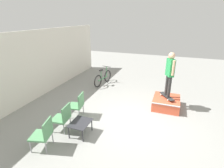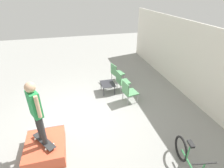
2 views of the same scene
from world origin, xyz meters
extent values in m
plane|color=gray|center=(0.00, 0.00, 0.00)|extent=(24.00, 24.00, 0.00)
cube|color=white|center=(0.00, 4.66, 1.50)|extent=(12.00, 0.06, 3.00)
cube|color=#DB5638|center=(1.52, -1.00, 0.20)|extent=(1.22, 1.05, 0.40)
cylinder|color=#B7B7BC|center=(0.91, -1.00, 0.40)|extent=(0.05, 1.05, 0.05)
cube|color=#2D2D2D|center=(1.53, -0.99, 0.49)|extent=(0.82, 0.66, 0.02)
cylinder|color=white|center=(1.69, -0.75, 0.45)|extent=(0.06, 0.06, 0.05)
cylinder|color=white|center=(1.82, -0.93, 0.45)|extent=(0.06, 0.06, 0.05)
cylinder|color=white|center=(1.25, -1.05, 0.45)|extent=(0.06, 0.06, 0.05)
cylinder|color=white|center=(1.38, -1.24, 0.45)|extent=(0.06, 0.06, 0.05)
cylinder|color=#2D2D2D|center=(1.44, -1.04, 0.92)|extent=(0.13, 0.13, 0.86)
cylinder|color=#2D2D2D|center=(1.63, -0.94, 0.92)|extent=(0.13, 0.13, 0.86)
cube|color=#28934C|center=(1.53, -0.99, 1.69)|extent=(0.43, 0.35, 0.68)
cylinder|color=#D8A884|center=(1.32, -1.10, 1.74)|extent=(0.09, 0.09, 0.58)
cylinder|color=#D8A884|center=(1.75, -0.88, 1.74)|extent=(0.09, 0.09, 0.58)
sphere|color=#D8A884|center=(1.53, -0.99, 2.16)|extent=(0.25, 0.25, 0.25)
cube|color=#2D2D33|center=(-1.27, 1.42, 0.42)|extent=(0.71, 0.58, 0.02)
cylinder|color=#2D2D33|center=(-1.58, 1.18, 0.21)|extent=(0.04, 0.04, 0.41)
cylinder|color=#2D2D33|center=(-0.97, 1.18, 0.21)|extent=(0.04, 0.04, 0.41)
cylinder|color=#2D2D33|center=(-1.58, 1.67, 0.21)|extent=(0.04, 0.04, 0.41)
cylinder|color=#2D2D33|center=(-0.97, 1.67, 0.21)|extent=(0.04, 0.04, 0.41)
cylinder|color=#99999E|center=(-2.03, 2.42, 0.19)|extent=(0.03, 0.03, 0.39)
cylinder|color=#99999E|center=(-2.46, 2.31, 0.19)|extent=(0.03, 0.03, 0.39)
cylinder|color=#99999E|center=(-1.92, 2.00, 0.19)|extent=(0.03, 0.03, 0.39)
cylinder|color=#99999E|center=(-2.35, 1.88, 0.19)|extent=(0.03, 0.03, 0.39)
cube|color=#569360|center=(-2.19, 2.15, 0.41)|extent=(0.63, 0.63, 0.05)
cube|color=#569360|center=(-2.13, 1.92, 0.68)|extent=(0.51, 0.17, 0.48)
cylinder|color=#99999E|center=(-1.08, 2.39, 0.19)|extent=(0.03, 0.03, 0.39)
cylinder|color=#99999E|center=(-1.51, 2.35, 0.19)|extent=(0.03, 0.03, 0.39)
cylinder|color=#99999E|center=(-1.03, 1.96, 0.19)|extent=(0.03, 0.03, 0.39)
cylinder|color=#99999E|center=(-1.47, 1.91, 0.19)|extent=(0.03, 0.03, 0.39)
cube|color=#569360|center=(-1.27, 2.15, 0.41)|extent=(0.57, 0.57, 0.05)
cube|color=#569360|center=(-1.25, 1.91, 0.68)|extent=(0.52, 0.09, 0.48)
cylinder|color=#99999E|center=(-0.17, 2.41, 0.19)|extent=(0.03, 0.03, 0.39)
cylinder|color=#99999E|center=(-0.61, 2.33, 0.19)|extent=(0.03, 0.03, 0.39)
cylinder|color=#99999E|center=(-0.10, 1.97, 0.19)|extent=(0.03, 0.03, 0.39)
cylinder|color=#99999E|center=(-0.53, 1.90, 0.19)|extent=(0.03, 0.03, 0.39)
cube|color=#569360|center=(-0.35, 2.15, 0.41)|extent=(0.60, 0.60, 0.05)
cube|color=#569360|center=(-0.31, 1.92, 0.68)|extent=(0.52, 0.13, 0.48)
torus|color=black|center=(3.55, 2.39, 0.34)|extent=(0.67, 0.17, 0.67)
torus|color=black|center=(2.57, 2.55, 0.34)|extent=(0.67, 0.17, 0.67)
cylinder|color=#338447|center=(3.06, 2.47, 0.34)|extent=(0.89, 0.19, 0.04)
cylinder|color=#338447|center=(2.88, 2.50, 0.58)|extent=(0.04, 0.04, 0.49)
cube|color=black|center=(2.88, 2.50, 0.85)|extent=(0.23, 0.13, 0.06)
cylinder|color=#338447|center=(3.45, 2.40, 0.63)|extent=(0.04, 0.04, 0.58)
cylinder|color=black|center=(3.45, 2.40, 0.92)|extent=(0.12, 0.52, 0.03)
camera|label=1|loc=(-5.30, -1.09, 3.52)|focal=28.00mm
camera|label=2|loc=(5.26, -0.05, 4.11)|focal=28.00mm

